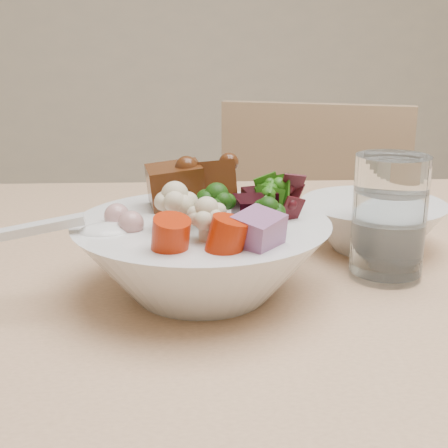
# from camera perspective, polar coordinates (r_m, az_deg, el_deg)

# --- Properties ---
(chair_far) EXTENTS (0.56, 0.56, 0.91)m
(chair_far) POSITION_cam_1_polar(r_m,az_deg,el_deg) (1.37, 7.21, -6.46)
(chair_far) COLOR tan
(chair_far) RESTS_ON ground
(food_bowl) EXTENTS (0.24, 0.24, 0.13)m
(food_bowl) POSITION_cam_1_polar(r_m,az_deg,el_deg) (0.59, -1.88, -2.50)
(food_bowl) COLOR silver
(food_bowl) RESTS_ON dining_table
(soup_spoon) EXTENTS (0.14, 0.04, 0.03)m
(soup_spoon) POSITION_cam_1_polar(r_m,az_deg,el_deg) (0.56, -12.51, -0.72)
(soup_spoon) COLOR silver
(soup_spoon) RESTS_ON food_bowl
(water_glass) EXTENTS (0.07, 0.07, 0.13)m
(water_glass) POSITION_cam_1_polar(r_m,az_deg,el_deg) (0.64, 14.81, 0.13)
(water_glass) COLOR white
(water_glass) RESTS_ON dining_table
(side_bowl) EXTENTS (0.16, 0.16, 0.05)m
(side_bowl) POSITION_cam_1_polar(r_m,az_deg,el_deg) (0.73, 13.38, -0.12)
(side_bowl) COLOR silver
(side_bowl) RESTS_ON dining_table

